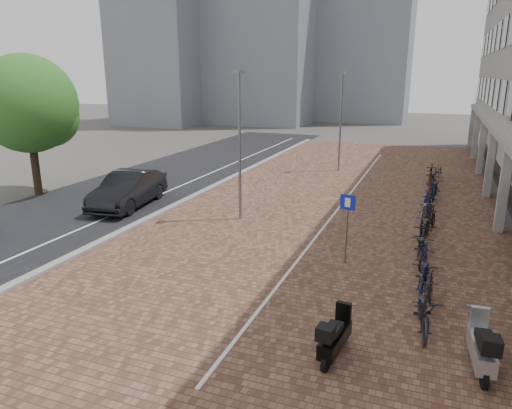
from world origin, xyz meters
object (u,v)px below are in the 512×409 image
at_px(car_dark, 128,189).
at_px(scooter_mid, 335,335).
at_px(scooter_front, 482,345).
at_px(parking_sign, 347,218).

distance_m(car_dark, scooter_mid, 14.63).
height_order(scooter_front, parking_sign, parking_sign).
bearing_deg(scooter_mid, car_dark, 149.81).
bearing_deg(car_dark, parking_sign, -24.57).
bearing_deg(car_dark, scooter_mid, -44.40).
xyz_separation_m(car_dark, scooter_mid, (11.71, -8.76, -0.27)).
height_order(car_dark, scooter_front, car_dark).
xyz_separation_m(scooter_front, scooter_mid, (-2.98, -0.64, -0.05)).
relative_size(car_dark, parking_sign, 2.11).
bearing_deg(parking_sign, scooter_front, -42.67).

